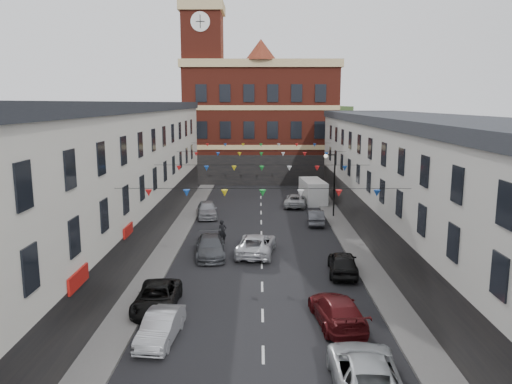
{
  "coord_description": "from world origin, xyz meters",
  "views": [
    {
      "loc": [
        -0.17,
        -31.76,
        10.64
      ],
      "look_at": [
        -0.44,
        7.58,
        3.57
      ],
      "focal_mm": 35.0,
      "sensor_mm": 36.0,
      "label": 1
    }
  ],
  "objects_px": {
    "car_right_e": "(316,217)",
    "car_right_b": "(366,373)",
    "car_right_c": "(337,310)",
    "car_right_f": "(296,200)",
    "moving_car": "(256,244)",
    "street_lamp": "(332,176)",
    "white_van": "(313,191)",
    "car_left_e": "(207,209)",
    "car_left_b": "(161,327)",
    "car_left_d": "(210,247)",
    "car_left_c": "(157,298)",
    "pedestrian": "(222,232)",
    "car_right_d": "(343,263)"
  },
  "relations": [
    {
      "from": "car_left_b",
      "to": "car_left_c",
      "type": "distance_m",
      "value": 3.58
    },
    {
      "from": "car_left_d",
      "to": "car_right_d",
      "type": "relative_size",
      "value": 1.12
    },
    {
      "from": "car_right_d",
      "to": "pedestrian",
      "type": "height_order",
      "value": "pedestrian"
    },
    {
      "from": "car_left_d",
      "to": "car_right_f",
      "type": "distance_m",
      "value": 18.62
    },
    {
      "from": "car_right_b",
      "to": "pedestrian",
      "type": "distance_m",
      "value": 20.99
    },
    {
      "from": "car_left_b",
      "to": "car_right_b",
      "type": "relative_size",
      "value": 0.73
    },
    {
      "from": "car_right_d",
      "to": "moving_car",
      "type": "distance_m",
      "value": 6.84
    },
    {
      "from": "car_right_b",
      "to": "car_right_c",
      "type": "bearing_deg",
      "value": -85.78
    },
    {
      "from": "car_left_c",
      "to": "car_right_e",
      "type": "xyz_separation_m",
      "value": [
        10.32,
        18.54,
        -0.0
      ]
    },
    {
      "from": "car_left_e",
      "to": "car_right_d",
      "type": "xyz_separation_m",
      "value": [
        10.14,
        -15.74,
        -0.03
      ]
    },
    {
      "from": "street_lamp",
      "to": "car_left_e",
      "type": "height_order",
      "value": "street_lamp"
    },
    {
      "from": "car_left_b",
      "to": "car_left_d",
      "type": "bearing_deg",
      "value": 90.79
    },
    {
      "from": "car_left_b",
      "to": "car_left_c",
      "type": "relative_size",
      "value": 0.86
    },
    {
      "from": "street_lamp",
      "to": "car_right_c",
      "type": "xyz_separation_m",
      "value": [
        -2.95,
        -23.02,
        -3.18
      ]
    },
    {
      "from": "car_right_c",
      "to": "white_van",
      "type": "height_order",
      "value": "white_van"
    },
    {
      "from": "car_right_d",
      "to": "moving_car",
      "type": "relative_size",
      "value": 0.82
    },
    {
      "from": "car_left_d",
      "to": "car_right_c",
      "type": "xyz_separation_m",
      "value": [
        7.2,
        -10.85,
        0.02
      ]
    },
    {
      "from": "street_lamp",
      "to": "moving_car",
      "type": "height_order",
      "value": "street_lamp"
    },
    {
      "from": "car_left_d",
      "to": "pedestrian",
      "type": "distance_m",
      "value": 3.34
    },
    {
      "from": "car_left_e",
      "to": "car_right_f",
      "type": "xyz_separation_m",
      "value": [
        8.68,
        5.05,
        -0.11
      ]
    },
    {
      "from": "moving_car",
      "to": "car_right_f",
      "type": "bearing_deg",
      "value": -96.56
    },
    {
      "from": "moving_car",
      "to": "street_lamp",
      "type": "bearing_deg",
      "value": -113.86
    },
    {
      "from": "street_lamp",
      "to": "car_left_b",
      "type": "distance_m",
      "value": 27.33
    },
    {
      "from": "car_left_b",
      "to": "car_left_d",
      "type": "relative_size",
      "value": 0.81
    },
    {
      "from": "white_van",
      "to": "car_left_c",
      "type": "bearing_deg",
      "value": -117.2
    },
    {
      "from": "car_left_b",
      "to": "white_van",
      "type": "height_order",
      "value": "white_van"
    },
    {
      "from": "pedestrian",
      "to": "white_van",
      "type": "bearing_deg",
      "value": 42.4
    },
    {
      "from": "street_lamp",
      "to": "car_left_c",
      "type": "distance_m",
      "value": 24.65
    },
    {
      "from": "car_right_c",
      "to": "car_left_e",
      "type": "bearing_deg",
      "value": -76.16
    },
    {
      "from": "car_left_b",
      "to": "car_right_e",
      "type": "bearing_deg",
      "value": 72.23
    },
    {
      "from": "car_left_c",
      "to": "car_left_d",
      "type": "height_order",
      "value": "car_left_d"
    },
    {
      "from": "car_right_b",
      "to": "moving_car",
      "type": "xyz_separation_m",
      "value": [
        -4.17,
        17.09,
        -0.02
      ]
    },
    {
      "from": "car_left_b",
      "to": "moving_car",
      "type": "bearing_deg",
      "value": 77.5
    },
    {
      "from": "car_right_e",
      "to": "car_right_b",
      "type": "bearing_deg",
      "value": 91.05
    },
    {
      "from": "car_right_b",
      "to": "car_right_c",
      "type": "relative_size",
      "value": 1.1
    },
    {
      "from": "street_lamp",
      "to": "car_right_c",
      "type": "relative_size",
      "value": 1.2
    },
    {
      "from": "car_right_f",
      "to": "car_right_e",
      "type": "bearing_deg",
      "value": 106.31
    },
    {
      "from": "car_left_c",
      "to": "pedestrian",
      "type": "height_order",
      "value": "pedestrian"
    },
    {
      "from": "car_left_c",
      "to": "white_van",
      "type": "relative_size",
      "value": 0.85
    },
    {
      "from": "street_lamp",
      "to": "car_right_e",
      "type": "height_order",
      "value": "street_lamp"
    },
    {
      "from": "car_right_e",
      "to": "pedestrian",
      "type": "bearing_deg",
      "value": 41.63
    },
    {
      "from": "street_lamp",
      "to": "white_van",
      "type": "height_order",
      "value": "street_lamp"
    },
    {
      "from": "car_left_b",
      "to": "moving_car",
      "type": "height_order",
      "value": "moving_car"
    },
    {
      "from": "car_right_d",
      "to": "street_lamp",
      "type": "bearing_deg",
      "value": -90.23
    },
    {
      "from": "street_lamp",
      "to": "pedestrian",
      "type": "height_order",
      "value": "street_lamp"
    },
    {
      "from": "car_right_b",
      "to": "car_right_c",
      "type": "height_order",
      "value": "car_right_b"
    },
    {
      "from": "car_right_c",
      "to": "car_right_f",
      "type": "relative_size",
      "value": 1.06
    },
    {
      "from": "car_left_d",
      "to": "white_van",
      "type": "xyz_separation_m",
      "value": [
        9.2,
        19.31,
        0.51
      ]
    },
    {
      "from": "car_left_d",
      "to": "car_right_b",
      "type": "xyz_separation_m",
      "value": [
        7.38,
        -16.58,
        0.05
      ]
    },
    {
      "from": "white_van",
      "to": "pedestrian",
      "type": "height_order",
      "value": "white_van"
    }
  ]
}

